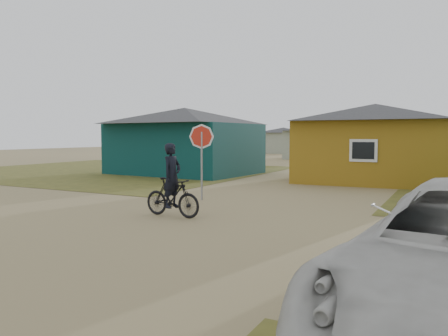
{
  "coord_description": "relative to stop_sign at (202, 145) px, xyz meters",
  "views": [
    {
      "loc": [
        6.02,
        -8.95,
        2.3
      ],
      "look_at": [
        -0.27,
        3.0,
        1.3
      ],
      "focal_mm": 35.0,
      "sensor_mm": 36.0,
      "label": 1
    }
  ],
  "objects": [
    {
      "name": "stop_sign",
      "position": [
        0.0,
        0.0,
        0.0
      ],
      "size": [
        0.86,
        0.3,
        2.72
      ],
      "color": "gray",
      "rests_on": "ground"
    },
    {
      "name": "house_pale_west",
      "position": [
        -4.1,
        29.61,
        -0.12
      ],
      "size": [
        7.04,
        6.15,
        3.6
      ],
      "color": "#979E88",
      "rests_on": "ground"
    },
    {
      "name": "house_yellow",
      "position": [
        4.4,
        9.61,
        0.03
      ],
      "size": [
        7.72,
        6.76,
        3.9
      ],
      "color": "#906916",
      "rests_on": "ground"
    },
    {
      "name": "ground",
      "position": [
        1.9,
        -4.39,
        -1.98
      ],
      "size": [
        120.0,
        120.0,
        0.0
      ],
      "primitive_type": "plane",
      "color": "#968356"
    },
    {
      "name": "house_pale_north",
      "position": [
        -12.1,
        41.61,
        -0.22
      ],
      "size": [
        6.28,
        5.81,
        3.4
      ],
      "color": "#979E88",
      "rests_on": "ground"
    },
    {
      "name": "grass_nw",
      "position": [
        -12.1,
        8.61,
        -1.97
      ],
      "size": [
        20.0,
        18.0,
        0.0
      ],
      "primitive_type": "cube",
      "color": "brown",
      "rests_on": "ground"
    },
    {
      "name": "cyclist",
      "position": [
        0.89,
        -3.15,
        -1.21
      ],
      "size": [
        1.88,
        0.69,
        2.09
      ],
      "color": "black",
      "rests_on": "ground"
    },
    {
      "name": "house_teal",
      "position": [
        -6.6,
        9.11,
        0.08
      ],
      "size": [
        8.93,
        7.08,
        4.0
      ],
      "color": "#083030",
      "rests_on": "ground"
    }
  ]
}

